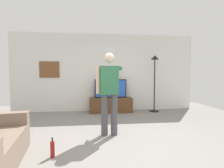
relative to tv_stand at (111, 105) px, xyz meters
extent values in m
plane|color=gray|center=(-0.17, -2.60, -0.25)|extent=(8.40, 8.40, 0.00)
cube|color=silver|center=(-0.17, 0.35, 1.10)|extent=(6.40, 0.10, 2.70)
cube|color=brown|center=(0.00, 0.00, 0.00)|extent=(1.44, 0.44, 0.49)
sphere|color=black|center=(0.00, -0.24, 0.02)|extent=(0.04, 0.04, 0.04)
cube|color=black|center=(0.00, 0.05, 0.56)|extent=(1.09, 0.06, 0.62)
cube|color=blue|center=(0.00, 0.02, 0.56)|extent=(1.03, 0.01, 0.56)
cylinder|color=white|center=(0.00, 0.29, 1.83)|extent=(0.34, 0.03, 0.34)
cube|color=brown|center=(-2.07, 0.30, 1.21)|extent=(0.66, 0.04, 0.55)
cylinder|color=black|center=(1.51, -0.05, -0.23)|extent=(0.32, 0.32, 0.03)
cylinder|color=black|center=(1.51, -0.05, 0.67)|extent=(0.04, 0.04, 1.77)
cone|color=black|center=(1.51, -0.05, 1.62)|extent=(0.28, 0.28, 0.14)
cylinder|color=#4C4C51|center=(-0.37, -2.18, 0.19)|extent=(0.14, 0.14, 0.88)
cylinder|color=#4C4C51|center=(-0.16, -2.18, 0.19)|extent=(0.14, 0.14, 0.88)
cube|color=#33724C|center=(-0.26, -2.18, 0.93)|extent=(0.38, 0.22, 0.59)
sphere|color=beige|center=(-0.26, -2.18, 1.40)|extent=(0.21, 0.21, 0.21)
cylinder|color=beige|center=(-0.50, -2.18, 0.94)|extent=(0.09, 0.09, 0.58)
cylinder|color=#33724C|center=(-0.03, -1.89, 1.18)|extent=(0.09, 0.58, 0.09)
cube|color=white|center=(-0.03, -1.57, 1.18)|extent=(0.04, 0.12, 0.04)
cube|color=#7F6B5B|center=(-2.19, -2.65, 0.28)|extent=(0.87, 0.32, 0.22)
cylinder|color=maroon|center=(-1.25, -3.06, -0.12)|extent=(0.07, 0.07, 0.25)
cylinder|color=#4C2814|center=(-1.25, -3.06, 0.04)|extent=(0.02, 0.02, 0.07)
camera|label=1|loc=(-0.61, -5.80, 1.07)|focal=27.71mm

